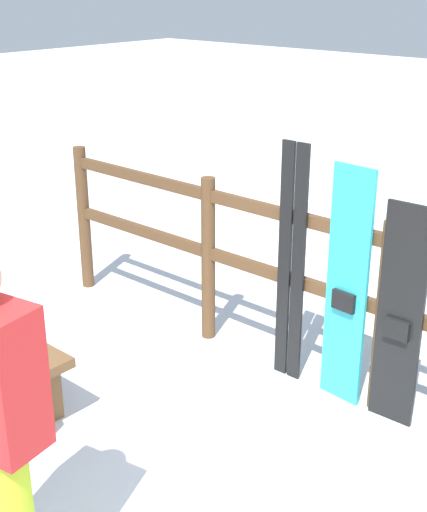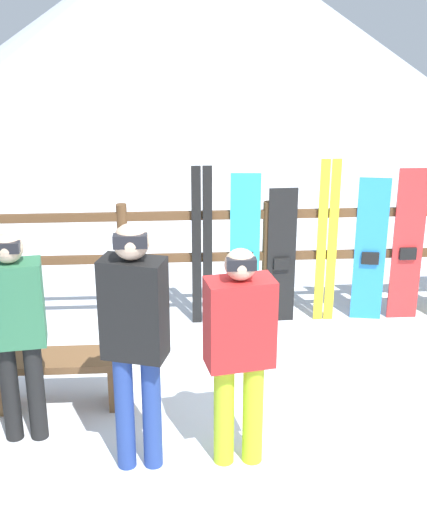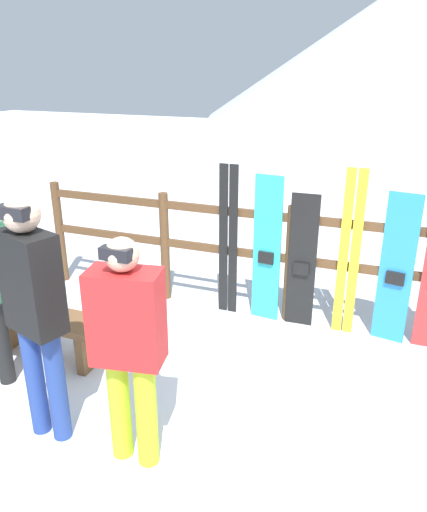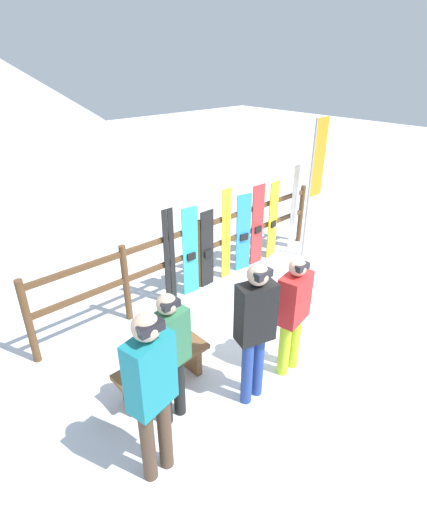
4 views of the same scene
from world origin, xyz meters
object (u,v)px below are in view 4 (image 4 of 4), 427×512
person_black (255,324)px  person_plaid_green (170,351)px  snowboard_yellow (273,220)px  snowboard_cyan (190,252)px  bench (163,367)px  snowboard_red (257,226)px  ski_pair_yellow (226,235)px  ski_pair_black (169,258)px  snowboard_black_stripe (207,250)px  person_teal (152,387)px  rental_flag (315,172)px  ski_pair_white (294,207)px  snowboard_blue (243,233)px  person_red (293,309)px

person_black → person_plaid_green: 0.93m
snowboard_yellow → snowboard_cyan: bearing=180.0°
bench → snowboard_red: (3.20, 1.44, 0.45)m
ski_pair_yellow → snowboard_red: (0.80, -0.00, -0.05)m
ski_pair_black → snowboard_red: size_ratio=1.03×
person_black → snowboard_black_stripe: bearing=59.8°
ski_pair_yellow → snowboard_red: ski_pair_yellow is taller
snowboard_cyan → snowboard_black_stripe: 0.37m
person_teal → rental_flag: (4.92, 1.87, 0.58)m
person_teal → ski_pair_white: size_ratio=1.07×
person_black → snowboard_red: person_black is taller
snowboard_red → rental_flag: (1.04, -0.41, 0.90)m
person_teal → person_plaid_green: size_ratio=1.15×
snowboard_yellow → ski_pair_white: bearing=0.3°
bench → person_black: 1.27m
snowboard_cyan → snowboard_yellow: 2.03m
ski_pair_black → ski_pair_white: (3.10, 0.00, 0.06)m
rental_flag → snowboard_red: bearing=158.6°
person_teal → ski_pair_yellow: person_teal is taller
ski_pair_black → snowboard_cyan: bearing=-0.5°
snowboard_black_stripe → ski_pair_black: bearing=179.7°
ski_pair_black → ski_pair_white: bearing=0.0°
snowboard_blue → snowboard_yellow: snowboard_yellow is taller
person_plaid_green → snowboard_black_stripe: person_plaid_green is taller
snowboard_yellow → ski_pair_white: size_ratio=0.89×
bench → ski_pair_yellow: bearing=30.9°
snowboard_cyan → ski_pair_black: bearing=179.5°
person_teal → bench: bearing=51.4°
snowboard_blue → rental_flag: size_ratio=0.55×
bench → person_teal: 1.32m
snowboard_black_stripe → rental_flag: 2.52m
ski_pair_white → snowboard_black_stripe: bearing=-179.9°
snowboard_blue → ski_pair_white: ski_pair_white is taller
person_black → snowboard_cyan: (0.95, 2.24, -0.29)m
ski_pair_yellow → ski_pair_black: bearing=-180.0°
person_red → snowboard_cyan: size_ratio=1.04×
bench → ski_pair_black: ski_pair_black is taller
person_black → person_red: 0.69m
bench → person_plaid_green: person_plaid_green is taller
bench → rental_flag: size_ratio=0.45×
snowboard_blue → person_black: bearing=-134.0°
person_black → rental_flag: 4.07m
person_plaid_green → snowboard_red: size_ratio=1.03×
person_teal → rental_flag: bearing=20.8°
snowboard_black_stripe → snowboard_red: 1.24m
person_black → snowboard_cyan: person_black is taller
snowboard_cyan → rental_flag: bearing=-8.8°
person_red → person_plaid_green: size_ratio=0.99×
person_teal → person_red: 2.02m
person_red → snowboard_blue: bearing=56.3°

